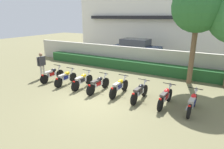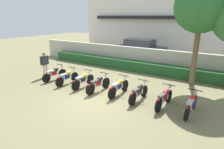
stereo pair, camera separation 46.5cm
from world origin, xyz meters
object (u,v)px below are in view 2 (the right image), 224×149
(motorcycle_in_row_5, at_px, (139,92))
(motorcycle_in_row_7, at_px, (191,104))
(motorcycle_in_row_1, at_px, (67,77))
(motorcycle_in_row_3, at_px, (98,84))
(motorcycle_in_row_2, at_px, (83,80))
(motorcycle_in_row_6, at_px, (164,98))
(motorcycle_in_row_4, at_px, (119,87))
(motorcycle_in_row_0, at_px, (54,73))
(inspector_person, at_px, (45,62))
(parked_car, at_px, (141,49))
(tree_near_inspector, at_px, (201,7))

(motorcycle_in_row_5, relative_size, motorcycle_in_row_7, 0.99)
(motorcycle_in_row_1, relative_size, motorcycle_in_row_3, 0.96)
(motorcycle_in_row_2, bearing_deg, motorcycle_in_row_6, -89.27)
(motorcycle_in_row_4, relative_size, motorcycle_in_row_7, 1.04)
(motorcycle_in_row_7, bearing_deg, motorcycle_in_row_4, 90.61)
(motorcycle_in_row_0, relative_size, inspector_person, 1.11)
(motorcycle_in_row_1, relative_size, motorcycle_in_row_6, 1.00)
(motorcycle_in_row_4, distance_m, motorcycle_in_row_5, 1.19)
(motorcycle_in_row_1, height_order, motorcycle_in_row_2, motorcycle_in_row_2)
(motorcycle_in_row_5, height_order, motorcycle_in_row_6, motorcycle_in_row_6)
(motorcycle_in_row_7, bearing_deg, parked_car, 37.83)
(parked_car, bearing_deg, motorcycle_in_row_4, -71.23)
(motorcycle_in_row_3, bearing_deg, motorcycle_in_row_0, 93.77)
(inspector_person, bearing_deg, motorcycle_in_row_5, -1.70)
(motorcycle_in_row_6, bearing_deg, tree_near_inspector, -2.96)
(parked_car, height_order, motorcycle_in_row_3, parked_car)
(motorcycle_in_row_0, height_order, motorcycle_in_row_3, motorcycle_in_row_3)
(motorcycle_in_row_0, relative_size, motorcycle_in_row_7, 1.02)
(motorcycle_in_row_2, xyz_separation_m, motorcycle_in_row_4, (2.31, 0.14, 0.01))
(parked_car, relative_size, motorcycle_in_row_5, 2.48)
(parked_car, xyz_separation_m, motorcycle_in_row_6, (5.11, -9.02, -0.48))
(tree_near_inspector, relative_size, motorcycle_in_row_1, 3.25)
(motorcycle_in_row_5, xyz_separation_m, motorcycle_in_row_6, (1.25, 0.00, 0.00))
(parked_car, bearing_deg, motorcycle_in_row_6, -58.43)
(motorcycle_in_row_6, xyz_separation_m, inspector_person, (-8.28, 0.20, 0.55))
(motorcycle_in_row_3, relative_size, motorcycle_in_row_5, 1.04)
(parked_car, height_order, motorcycle_in_row_6, parked_car)
(motorcycle_in_row_2, bearing_deg, tree_near_inspector, -53.11)
(motorcycle_in_row_6, bearing_deg, motorcycle_in_row_3, 95.67)
(tree_near_inspector, bearing_deg, motorcycle_in_row_7, -80.64)
(parked_car, xyz_separation_m, motorcycle_in_row_3, (1.49, -9.08, -0.48))
(motorcycle_in_row_2, xyz_separation_m, inspector_person, (-3.53, 0.22, 0.55))
(motorcycle_in_row_2, bearing_deg, motorcycle_in_row_7, -89.68)
(motorcycle_in_row_1, relative_size, motorcycle_in_row_5, 1.00)
(parked_car, xyz_separation_m, motorcycle_in_row_7, (6.27, -9.06, -0.49))
(motorcycle_in_row_2, xyz_separation_m, motorcycle_in_row_7, (5.91, -0.02, -0.00))
(motorcycle_in_row_2, xyz_separation_m, motorcycle_in_row_5, (3.50, 0.01, 0.00))
(motorcycle_in_row_5, xyz_separation_m, motorcycle_in_row_7, (2.41, -0.03, -0.00))
(motorcycle_in_row_1, height_order, inspector_person, inspector_person)
(motorcycle_in_row_2, height_order, motorcycle_in_row_3, motorcycle_in_row_3)
(motorcycle_in_row_0, relative_size, motorcycle_in_row_3, 0.98)
(motorcycle_in_row_1, distance_m, motorcycle_in_row_3, 2.34)
(motorcycle_in_row_4, xyz_separation_m, motorcycle_in_row_6, (2.43, -0.12, -0.00))
(motorcycle_in_row_4, bearing_deg, parked_car, 18.36)
(parked_car, height_order, motorcycle_in_row_7, parked_car)
(motorcycle_in_row_1, bearing_deg, motorcycle_in_row_6, -88.66)
(motorcycle_in_row_5, bearing_deg, motorcycle_in_row_0, 93.23)
(motorcycle_in_row_3, xyz_separation_m, motorcycle_in_row_5, (2.37, 0.06, -0.00))
(motorcycle_in_row_0, xyz_separation_m, inspector_person, (-1.08, 0.18, 0.56))
(motorcycle_in_row_7, bearing_deg, inspector_person, 91.67)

